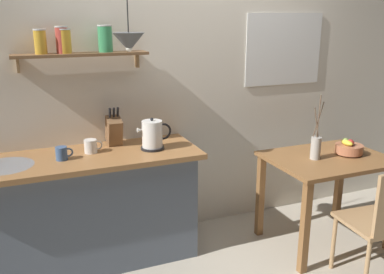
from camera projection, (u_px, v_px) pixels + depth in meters
ground_plane at (215, 257)px, 3.40m from camera, size 14.00×14.00×0.00m
back_wall at (207, 77)px, 3.68m from camera, size 6.80×0.11×2.70m
kitchen_counter at (79, 211)px, 3.19m from camera, size 1.83×0.63×0.89m
wall_shelf at (76, 46)px, 3.05m from camera, size 0.97×0.20×0.33m
dining_table at (327, 172)px, 3.46m from camera, size 0.96×0.73×0.77m
dining_chair_near at (381, 220)px, 2.93m from camera, size 0.43×0.45×0.90m
fruit_bowl at (349, 148)px, 3.47m from camera, size 0.22×0.22×0.13m
twig_vase at (316, 147)px, 3.35m from camera, size 0.09×0.08×0.52m
electric_kettle at (153, 135)px, 3.20m from camera, size 0.27×0.18×0.25m
knife_block at (114, 130)px, 3.30m from camera, size 0.11×0.20×0.31m
coffee_mug_by_sink at (62, 153)px, 2.98m from camera, size 0.12×0.08×0.10m
coffee_mug_spare at (91, 146)px, 3.13m from camera, size 0.14×0.09×0.10m
pendant_lamp at (129, 42)px, 2.86m from camera, size 0.22×0.22×0.57m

